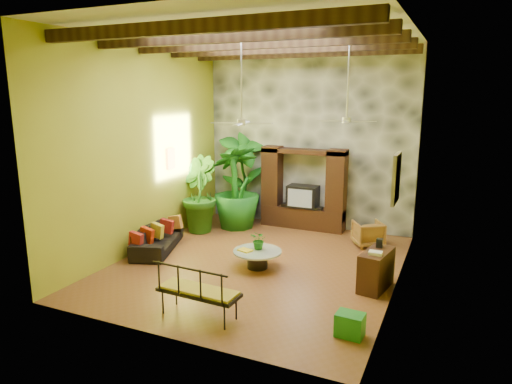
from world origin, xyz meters
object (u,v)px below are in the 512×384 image
at_px(ceiling_fan_front, 242,112).
at_px(ceiling_fan_back, 347,111).
at_px(iron_bench, 196,289).
at_px(sofa, 157,238).
at_px(tall_plant_a, 243,175).
at_px(side_console, 376,270).
at_px(wicker_armchair, 368,234).
at_px(coffee_table, 257,257).
at_px(green_bin, 350,325).
at_px(tall_plant_c, 236,187).
at_px(entertainment_center, 303,195).
at_px(tall_plant_b, 198,194).

distance_m(ceiling_fan_front, ceiling_fan_back, 2.41).
bearing_deg(iron_bench, ceiling_fan_back, 71.37).
bearing_deg(sofa, tall_plant_a, -32.04).
relative_size(sofa, side_console, 2.09).
height_order(wicker_armchair, coffee_table, wicker_armchair).
bearing_deg(ceiling_fan_back, iron_bench, -111.03).
bearing_deg(ceiling_fan_front, green_bin, -33.60).
xyz_separation_m(ceiling_fan_front, tall_plant_a, (-1.69, 3.55, -2.00)).
xyz_separation_m(ceiling_fan_back, wicker_armchair, (0.42, 1.11, -3.09)).
height_order(tall_plant_a, green_bin, tall_plant_a).
relative_size(ceiling_fan_back, iron_bench, 1.25).
relative_size(tall_plant_a, tall_plant_c, 1.19).
relative_size(wicker_armchair, side_console, 0.71).
relative_size(entertainment_center, ceiling_fan_front, 1.29).
bearing_deg(coffee_table, wicker_armchair, 52.60).
height_order(tall_plant_c, coffee_table, tall_plant_c).
bearing_deg(ceiling_fan_back, coffee_table, -136.84).
relative_size(tall_plant_a, iron_bench, 1.88).
height_order(ceiling_fan_back, wicker_armchair, ceiling_fan_back).
bearing_deg(entertainment_center, iron_bench, -89.26).
xyz_separation_m(ceiling_fan_back, iron_bench, (-1.52, -3.96, -2.86)).
height_order(wicker_armchair, tall_plant_c, tall_plant_c).
relative_size(entertainment_center, tall_plant_b, 1.14).
bearing_deg(iron_bench, tall_plant_a, 110.80).
bearing_deg(tall_plant_a, coffee_table, -59.67).
distance_m(ceiling_fan_front, sofa, 3.96).
height_order(sofa, wicker_armchair, wicker_armchair).
distance_m(entertainment_center, coffee_table, 3.44).
bearing_deg(iron_bench, coffee_table, 92.28).
height_order(sofa, coffee_table, sofa).
relative_size(ceiling_fan_front, ceiling_fan_back, 1.00).
distance_m(ceiling_fan_front, coffee_table, 3.16).
height_order(sofa, tall_plant_a, tall_plant_a).
bearing_deg(sofa, green_bin, -131.20).
bearing_deg(green_bin, iron_bench, -168.69).
bearing_deg(iron_bench, ceiling_fan_front, 99.05).
xyz_separation_m(tall_plant_a, iron_bench, (1.97, -5.91, -0.86)).
relative_size(sofa, wicker_armchair, 2.94).
distance_m(ceiling_fan_back, tall_plant_b, 4.80).
xyz_separation_m(iron_bench, side_console, (2.57, 2.51, -0.15)).
bearing_deg(wicker_armchair, iron_bench, 37.50).
xyz_separation_m(ceiling_fan_front, wicker_armchair, (2.22, 2.71, -3.09)).
height_order(wicker_armchair, tall_plant_b, tall_plant_b).
bearing_deg(tall_plant_b, entertainment_center, 30.09).
height_order(coffee_table, side_console, side_console).
bearing_deg(sofa, entertainment_center, -58.03).
relative_size(sofa, tall_plant_a, 0.72).
distance_m(iron_bench, green_bin, 2.60).
relative_size(tall_plant_a, coffee_table, 2.62).
bearing_deg(green_bin, entertainment_center, 115.72).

